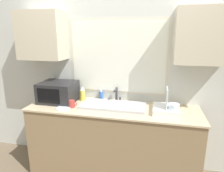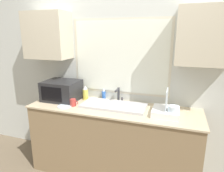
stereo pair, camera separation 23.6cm
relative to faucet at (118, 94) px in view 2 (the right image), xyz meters
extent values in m
cube|color=#8C7251|center=(0.00, -0.22, -0.58)|extent=(2.08, 0.61, 0.90)
cube|color=#C6B28E|center=(0.00, -0.22, -0.12)|extent=(2.11, 0.64, 0.02)
cube|color=silver|center=(0.00, 0.11, 0.27)|extent=(6.00, 0.06, 2.60)
cube|color=beige|center=(0.00, 0.08, 0.47)|extent=(1.30, 0.01, 0.98)
cube|color=white|center=(0.00, 0.08, 0.47)|extent=(1.24, 0.01, 0.92)
cube|color=beige|center=(-0.98, -0.08, 0.74)|extent=(0.59, 0.32, 0.61)
cube|color=beige|center=(0.97, -0.08, 0.74)|extent=(0.59, 0.32, 0.61)
cube|color=#B2B2B7|center=(-0.01, -0.19, -0.10)|extent=(0.80, 0.36, 0.03)
cylinder|color=#333338|center=(-0.01, 0.02, -0.02)|extent=(0.03, 0.03, 0.19)
cylinder|color=#333338|center=(-0.01, -0.05, 0.06)|extent=(0.03, 0.13, 0.03)
cylinder|color=#333338|center=(0.04, 0.02, -0.08)|extent=(0.02, 0.02, 0.06)
cube|color=#232326|center=(-0.76, -0.16, 0.02)|extent=(0.46, 0.39, 0.26)
cube|color=black|center=(-0.79, -0.35, 0.02)|extent=(0.30, 0.01, 0.18)
cube|color=white|center=(0.63, -0.25, -0.08)|extent=(0.29, 0.31, 0.07)
cube|color=silver|center=(0.63, -0.25, 0.07)|extent=(0.01, 0.22, 0.22)
cylinder|color=silver|center=(0.71, -0.30, -0.01)|extent=(0.12, 0.12, 0.06)
cylinder|color=#D8CC4C|center=(-0.46, -0.04, -0.04)|extent=(0.07, 0.07, 0.14)
cone|color=silver|center=(-0.46, -0.04, 0.06)|extent=(0.07, 0.07, 0.05)
cylinder|color=blue|center=(-0.23, 0.05, -0.06)|extent=(0.05, 0.05, 0.11)
cylinder|color=white|center=(-0.23, 0.05, 0.01)|extent=(0.03, 0.03, 0.03)
cylinder|color=#A53833|center=(-0.50, -0.33, -0.07)|extent=(0.07, 0.07, 0.09)
torus|color=#A53833|center=(-0.45, -0.33, -0.06)|extent=(0.05, 0.01, 0.05)
cylinder|color=silver|center=(-0.58, -0.39, -0.11)|extent=(0.17, 0.17, 0.01)
camera|label=1|loc=(0.50, -2.48, 0.77)|focal=32.00mm
camera|label=2|loc=(0.72, -2.41, 0.77)|focal=32.00mm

